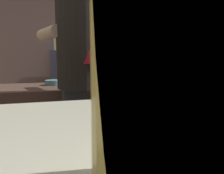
# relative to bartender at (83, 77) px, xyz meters

# --- Properties ---
(wall_back) EXTENTS (5.20, 0.10, 2.70)m
(wall_back) POSITION_rel_bartender_xyz_m (-0.07, 1.98, 0.34)
(wall_back) COLOR brown
(wall_back) RESTS_ON ground
(prep_counter) EXTENTS (2.10, 0.60, 0.90)m
(prep_counter) POSITION_rel_bartender_xyz_m (0.28, 0.46, -0.56)
(prep_counter) COLOR #493429
(prep_counter) RESTS_ON ground
(back_shelf) EXTENTS (0.93, 0.36, 1.25)m
(back_shelf) POSITION_rel_bartender_xyz_m (0.25, 1.70, -0.38)
(back_shelf) COLOR #32343F
(back_shelf) RESTS_ON ground
(bartender) EXTENTS (0.50, 0.55, 1.73)m
(bartender) POSITION_rel_bartender_xyz_m (0.00, 0.00, 0.00)
(bartender) COLOR #2C3230
(bartender) RESTS_ON ground
(knife_block) EXTENTS (0.10, 0.08, 0.28)m
(knife_block) POSITION_rel_bartender_xyz_m (0.73, 0.53, -0.00)
(knife_block) COLOR olive
(knife_block) RESTS_ON prep_counter
(mixing_bowl) EXTENTS (0.16, 0.16, 0.04)m
(mixing_bowl) POSITION_rel_bartender_xyz_m (-0.19, 0.53, -0.09)
(mixing_bowl) COLOR slate
(mixing_bowl) RESTS_ON prep_counter
(chefs_knife) EXTENTS (0.24, 0.07, 0.01)m
(chefs_knife) POSITION_rel_bartender_xyz_m (0.28, 0.41, -0.10)
(chefs_knife) COLOR silver
(chefs_knife) RESTS_ON prep_counter
(pint_glass_near) EXTENTS (0.08, 0.08, 0.15)m
(pint_glass_near) POSITION_rel_bartender_xyz_m (-0.15, -1.31, 0.12)
(pint_glass_near) COLOR #D2B751
(pint_glass_near) RESTS_ON bar_counter
(bottle_hot_sauce) EXTENTS (0.05, 0.05, 0.22)m
(bottle_hot_sauce) POSITION_rel_bartender_xyz_m (-0.15, 1.80, 0.33)
(bottle_hot_sauce) COLOR #3C5899
(bottle_hot_sauce) RESTS_ON back_shelf
(bottle_soy) EXTENTS (0.06, 0.06, 0.26)m
(bottle_soy) POSITION_rel_bartender_xyz_m (-0.13, 1.61, 0.34)
(bottle_soy) COLOR #D3D381
(bottle_soy) RESTS_ON back_shelf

